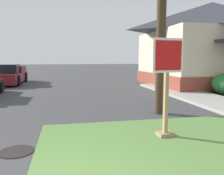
% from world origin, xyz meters
% --- Properties ---
extents(grass_corner_patch, '(5.67, 4.65, 0.08)m').
position_xyz_m(grass_corner_patch, '(2.43, 1.44, 0.04)').
color(grass_corner_patch, '#567F3D').
rests_on(grass_corner_patch, ground).
extents(stop_sign, '(0.77, 0.32, 2.26)m').
position_xyz_m(stop_sign, '(2.50, 2.30, 1.21)').
color(stop_sign, '#A3845B').
rests_on(stop_sign, grass_corner_patch).
extents(manhole_cover, '(0.70, 0.70, 0.02)m').
position_xyz_m(manhole_cover, '(-0.79, 2.19, 0.01)').
color(manhole_cover, black).
rests_on(manhole_cover, ground).
extents(pickup_truck_maroon, '(2.21, 5.39, 1.48)m').
position_xyz_m(pickup_truck_maroon, '(-3.99, 15.79, 0.62)').
color(pickup_truck_maroon, maroon).
rests_on(pickup_truck_maroon, ground).
extents(corner_house, '(8.76, 9.02, 5.77)m').
position_xyz_m(corner_house, '(10.32, 12.26, 2.96)').
color(corner_house, brown).
rests_on(corner_house, ground).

